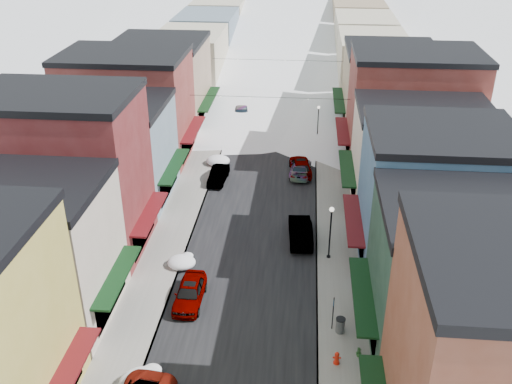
% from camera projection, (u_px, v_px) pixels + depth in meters
% --- Properties ---
extents(road, '(10.00, 160.00, 0.01)m').
position_uv_depth(road, '(279.00, 95.00, 78.61)').
color(road, black).
rests_on(road, ground).
extents(sidewalk_left, '(3.20, 160.00, 0.15)m').
position_uv_depth(sidewalk_left, '(231.00, 94.00, 79.10)').
color(sidewalk_left, gray).
rests_on(sidewalk_left, ground).
extents(sidewalk_right, '(3.20, 160.00, 0.15)m').
position_uv_depth(sidewalk_right, '(327.00, 96.00, 78.05)').
color(sidewalk_right, gray).
rests_on(sidewalk_right, ground).
extents(curb_left, '(0.10, 160.00, 0.15)m').
position_uv_depth(curb_left, '(242.00, 94.00, 78.98)').
color(curb_left, slate).
rests_on(curb_left, ground).
extents(curb_right, '(0.10, 160.00, 0.15)m').
position_uv_depth(curb_right, '(315.00, 96.00, 78.18)').
color(curb_right, slate).
rests_on(curb_right, ground).
extents(bldg_l_cream, '(11.30, 8.20, 9.50)m').
position_uv_depth(bldg_l_cream, '(27.00, 251.00, 35.47)').
color(bldg_l_cream, beige).
rests_on(bldg_l_cream, ground).
extents(bldg_l_brick_near, '(12.30, 8.20, 12.50)m').
position_uv_depth(bldg_l_brick_near, '(65.00, 174.00, 41.89)').
color(bldg_l_brick_near, maroon).
rests_on(bldg_l_brick_near, ground).
extents(bldg_l_grayblue, '(11.30, 9.20, 9.00)m').
position_uv_depth(bldg_l_grayblue, '(111.00, 150.00, 50.17)').
color(bldg_l_grayblue, gray).
rests_on(bldg_l_grayblue, ground).
extents(bldg_l_brick_far, '(13.30, 9.20, 11.00)m').
position_uv_depth(bldg_l_brick_far, '(128.00, 106.00, 57.75)').
color(bldg_l_brick_far, maroon).
rests_on(bldg_l_brick_far, ground).
extents(bldg_l_tan, '(11.30, 11.20, 10.00)m').
position_uv_depth(bldg_l_tan, '(161.00, 83.00, 66.74)').
color(bldg_l_tan, '#9E8168').
rests_on(bldg_l_tan, ground).
extents(bldg_r_green, '(11.30, 9.20, 9.50)m').
position_uv_depth(bldg_r_green, '(463.00, 278.00, 32.93)').
color(bldg_r_green, '#1B382A').
rests_on(bldg_r_green, ground).
extents(bldg_r_blue, '(11.30, 9.20, 10.50)m').
position_uv_depth(bldg_r_blue, '(435.00, 198.00, 40.66)').
color(bldg_r_blue, '#3A5F83').
rests_on(bldg_r_blue, ground).
extents(bldg_r_cream, '(12.30, 9.20, 9.00)m').
position_uv_depth(bldg_r_cream, '(420.00, 157.00, 48.92)').
color(bldg_r_cream, beige).
rests_on(bldg_r_cream, ground).
extents(bldg_r_brick_far, '(13.30, 9.20, 11.50)m').
position_uv_depth(bldg_r_brick_far, '(411.00, 109.00, 56.27)').
color(bldg_r_brick_far, maroon).
rests_on(bldg_r_brick_far, ground).
extents(bldg_r_tan, '(11.30, 11.20, 9.50)m').
position_uv_depth(bldg_r_tan, '(388.00, 88.00, 65.65)').
color(bldg_r_tan, '#958162').
rests_on(bldg_r_tan, ground).
extents(distant_blocks, '(34.00, 55.00, 8.00)m').
position_uv_depth(distant_blocks, '(286.00, 31.00, 97.11)').
color(distant_blocks, gray).
rests_on(distant_blocks, ground).
extents(overhead_cables, '(16.40, 15.04, 0.04)m').
position_uv_depth(overhead_cables, '(274.00, 77.00, 64.70)').
color(overhead_cables, black).
rests_on(overhead_cables, ground).
extents(car_silver_sedan, '(1.86, 4.52, 1.53)m').
position_uv_depth(car_silver_sedan, '(190.00, 293.00, 38.20)').
color(car_silver_sedan, '#96999E').
rests_on(car_silver_sedan, ground).
extents(car_dark_hatch, '(1.72, 4.22, 1.36)m').
position_uv_depth(car_dark_hatch, '(218.00, 175.00, 54.54)').
color(car_dark_hatch, black).
rests_on(car_dark_hatch, ground).
extents(car_silver_wagon, '(2.87, 5.95, 1.67)m').
position_uv_depth(car_silver_wagon, '(241.00, 115.00, 69.23)').
color(car_silver_wagon, '#ACADB5').
rests_on(car_silver_wagon, ground).
extents(car_green_sedan, '(2.13, 5.17, 1.66)m').
position_uv_depth(car_green_sedan, '(300.00, 231.00, 45.14)').
color(car_green_sedan, black).
rests_on(car_green_sedan, ground).
extents(car_gray_suv, '(2.56, 5.08, 1.66)m').
position_uv_depth(car_gray_suv, '(301.00, 166.00, 56.11)').
color(car_gray_suv, gray).
rests_on(car_gray_suv, ground).
extents(car_black_sedan, '(2.25, 4.96, 1.41)m').
position_uv_depth(car_black_sedan, '(300.00, 168.00, 55.89)').
color(car_black_sedan, black).
rests_on(car_black_sedan, ground).
extents(car_lane_silver, '(1.80, 4.24, 1.43)m').
position_uv_depth(car_lane_silver, '(260.00, 100.00, 74.74)').
color(car_lane_silver, '#9CA0A4').
rests_on(car_lane_silver, ground).
extents(car_lane_white, '(3.12, 6.12, 1.66)m').
position_uv_depth(car_lane_white, '(288.00, 83.00, 81.19)').
color(car_lane_white, white).
rests_on(car_lane_white, ground).
extents(fire_hydrant, '(0.48, 0.36, 0.83)m').
position_uv_depth(fire_hydrant, '(337.00, 358.00, 33.08)').
color(fire_hydrant, red).
rests_on(fire_hydrant, sidewalk_right).
extents(parking_sign, '(0.08, 0.33, 2.42)m').
position_uv_depth(parking_sign, '(333.00, 311.00, 35.29)').
color(parking_sign, black).
rests_on(parking_sign, sidewalk_right).
extents(trash_can, '(0.61, 0.61, 1.03)m').
position_uv_depth(trash_can, '(340.00, 325.00, 35.44)').
color(trash_can, '#5B5E60').
rests_on(trash_can, sidewalk_right).
extents(streetlamp_near, '(0.36, 0.36, 4.30)m').
position_uv_depth(streetlamp_near, '(331.00, 226.00, 41.83)').
color(streetlamp_near, black).
rests_on(streetlamp_near, sidewalk_right).
extents(streetlamp_far, '(0.33, 0.33, 3.91)m').
position_uv_depth(streetlamp_far, '(318.00, 118.00, 62.89)').
color(streetlamp_far, black).
rests_on(streetlamp_far, sidewalk_right).
extents(planter_far, '(0.45, 0.45, 0.58)m').
position_uv_depth(planter_far, '(359.00, 352.00, 33.66)').
color(planter_far, '#30632D').
rests_on(planter_far, sidewalk_right).
extents(snow_pile_near, '(2.68, 2.85, 1.13)m').
position_uv_depth(snow_pile_near, '(143.00, 382.00, 31.48)').
color(snow_pile_near, white).
rests_on(snow_pile_near, ground).
extents(snow_pile_mid, '(2.09, 2.49, 0.89)m').
position_uv_depth(snow_pile_mid, '(182.00, 262.00, 42.04)').
color(snow_pile_mid, white).
rests_on(snow_pile_mid, ground).
extents(snow_pile_far, '(2.40, 2.68, 1.02)m').
position_uv_depth(snow_pile_far, '(218.00, 160.00, 58.05)').
color(snow_pile_far, white).
rests_on(snow_pile_far, ground).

